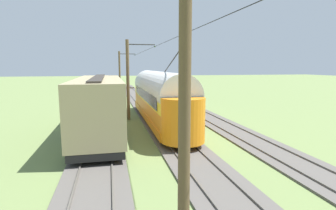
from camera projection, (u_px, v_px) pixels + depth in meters
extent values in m
plane|color=olive|center=(150.00, 112.00, 27.74)|extent=(220.00, 220.00, 0.00)
cube|color=#56514C|center=(193.00, 110.00, 28.74)|extent=(2.80, 80.00, 0.10)
cube|color=#59544C|center=(187.00, 109.00, 28.58)|extent=(0.07, 80.00, 0.08)
cube|color=#59544C|center=(199.00, 109.00, 28.88)|extent=(0.07, 80.00, 0.08)
cube|color=#382819|center=(149.00, 87.00, 59.65)|extent=(2.50, 0.24, 0.08)
cube|color=#382819|center=(150.00, 87.00, 59.02)|extent=(2.50, 0.24, 0.08)
cube|color=#382819|center=(150.00, 88.00, 58.40)|extent=(2.50, 0.24, 0.08)
cube|color=#382819|center=(151.00, 88.00, 57.77)|extent=(2.50, 0.24, 0.08)
cube|color=#382819|center=(151.00, 88.00, 57.14)|extent=(2.50, 0.24, 0.08)
cube|color=#56514C|center=(150.00, 111.00, 27.73)|extent=(2.80, 80.00, 0.10)
cube|color=#59544C|center=(143.00, 111.00, 27.56)|extent=(0.07, 80.00, 0.08)
cube|color=#59544C|center=(156.00, 110.00, 27.87)|extent=(0.07, 80.00, 0.08)
cube|color=#382819|center=(128.00, 87.00, 58.64)|extent=(2.50, 0.24, 0.08)
cube|color=#382819|center=(128.00, 88.00, 58.01)|extent=(2.50, 0.24, 0.08)
cube|color=#382819|center=(128.00, 88.00, 57.38)|extent=(2.50, 0.24, 0.08)
cube|color=#382819|center=(129.00, 88.00, 56.75)|extent=(2.50, 0.24, 0.08)
cube|color=#382819|center=(129.00, 88.00, 56.13)|extent=(2.50, 0.24, 0.08)
cube|color=#56514C|center=(103.00, 113.00, 26.71)|extent=(2.80, 80.00, 0.10)
cube|color=#59544C|center=(96.00, 113.00, 26.55)|extent=(0.07, 80.00, 0.08)
cube|color=#59544C|center=(110.00, 112.00, 26.86)|extent=(0.07, 80.00, 0.08)
cube|color=#382819|center=(106.00, 88.00, 57.63)|extent=(2.50, 0.24, 0.08)
cube|color=#382819|center=(106.00, 88.00, 57.00)|extent=(2.50, 0.24, 0.08)
cube|color=#382819|center=(106.00, 88.00, 56.37)|extent=(2.50, 0.24, 0.08)
cube|color=#382819|center=(106.00, 89.00, 55.74)|extent=(2.50, 0.24, 0.08)
cube|color=#382819|center=(106.00, 89.00, 55.11)|extent=(2.50, 0.24, 0.08)
cube|color=orange|center=(159.00, 115.00, 22.23)|extent=(2.65, 14.49, 0.55)
cube|color=orange|center=(159.00, 106.00, 22.13)|extent=(2.55, 14.49, 0.95)
cube|color=yellow|center=(159.00, 94.00, 21.98)|extent=(2.55, 14.49, 1.05)
cylinder|color=silver|center=(159.00, 88.00, 21.91)|extent=(2.65, 14.20, 2.65)
cylinder|color=orange|center=(147.00, 94.00, 29.04)|extent=(2.55, 2.55, 2.55)
cylinder|color=orange|center=(183.00, 120.00, 15.14)|extent=(2.55, 2.55, 2.55)
cube|color=black|center=(146.00, 84.00, 29.99)|extent=(1.63, 0.08, 0.36)
cube|color=black|center=(146.00, 87.00, 30.07)|extent=(1.73, 0.06, 0.80)
cube|color=black|center=(175.00, 94.00, 22.26)|extent=(0.04, 12.17, 0.80)
cube|color=black|center=(144.00, 94.00, 21.71)|extent=(0.04, 12.17, 0.80)
cylinder|color=silver|center=(146.00, 95.00, 30.30)|extent=(0.24, 0.06, 0.24)
cube|color=gray|center=(146.00, 103.00, 30.37)|extent=(1.94, 0.12, 0.20)
cylinder|color=black|center=(173.00, 60.00, 17.06)|extent=(0.07, 5.08, 1.64)
cylinder|color=black|center=(158.00, 108.00, 26.89)|extent=(0.10, 0.76, 0.76)
cylinder|color=black|center=(144.00, 108.00, 26.58)|extent=(0.10, 0.76, 0.76)
cylinder|color=black|center=(183.00, 129.00, 17.93)|extent=(0.10, 0.76, 0.76)
cylinder|color=black|center=(162.00, 130.00, 17.62)|extent=(0.10, 0.76, 0.76)
cube|color=tan|center=(99.00, 102.00, 17.88)|extent=(2.90, 12.26, 3.20)
cube|color=#332D28|center=(98.00, 77.00, 17.64)|extent=(0.70, 11.03, 0.08)
cube|color=black|center=(100.00, 128.00, 18.14)|extent=(2.70, 12.26, 0.36)
cube|color=black|center=(76.00, 107.00, 17.60)|extent=(0.06, 2.20, 2.56)
cylinder|color=black|center=(83.00, 146.00, 13.83)|extent=(0.10, 0.84, 0.84)
cylinder|color=black|center=(111.00, 144.00, 14.14)|extent=(0.10, 0.84, 0.84)
cylinder|color=black|center=(93.00, 116.00, 22.12)|extent=(0.10, 0.84, 0.84)
cylinder|color=black|center=(110.00, 116.00, 22.43)|extent=(0.10, 0.84, 0.84)
cylinder|color=brown|center=(120.00, 74.00, 40.75)|extent=(0.28, 0.28, 7.01)
cylinder|color=#2D2D2D|center=(127.00, 54.00, 40.56)|extent=(2.42, 0.10, 0.10)
sphere|color=#334733|center=(135.00, 55.00, 40.84)|extent=(0.16, 0.16, 0.16)
cylinder|color=brown|center=(128.00, 80.00, 23.33)|extent=(0.28, 0.28, 7.01)
cylinder|color=#2D2D2D|center=(141.00, 44.00, 23.14)|extent=(2.42, 0.10, 0.10)
sphere|color=#334733|center=(155.00, 46.00, 23.42)|extent=(0.16, 0.16, 0.16)
cylinder|color=brown|center=(184.00, 121.00, 5.92)|extent=(0.28, 0.28, 7.01)
cylinder|color=black|center=(182.00, 35.00, 14.72)|extent=(0.03, 58.07, 0.03)
cylinder|color=black|center=(127.00, 54.00, 40.56)|extent=(2.42, 0.02, 0.02)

